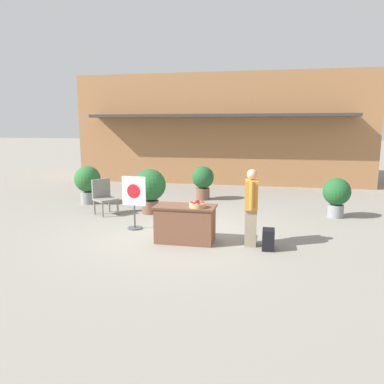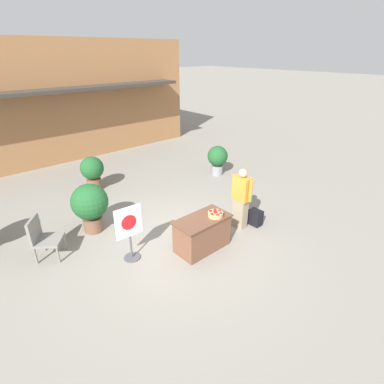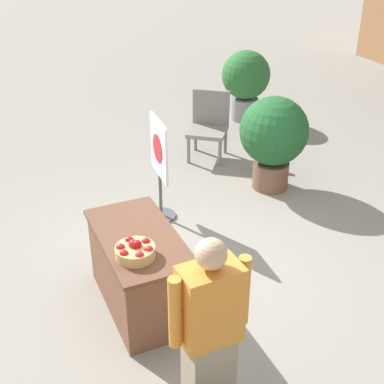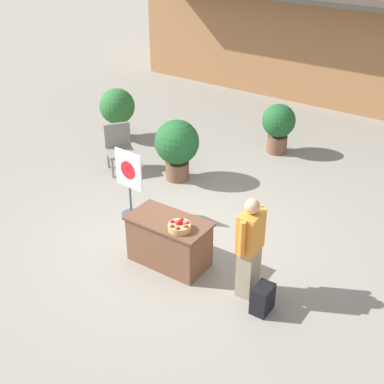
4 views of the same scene
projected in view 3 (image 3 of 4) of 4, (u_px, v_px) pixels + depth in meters
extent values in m
plane|color=gray|center=(190.00, 273.00, 5.63)|extent=(120.00, 120.00, 0.00)
cube|color=brown|center=(140.00, 273.00, 5.03)|extent=(1.22, 0.65, 0.75)
cube|color=brown|center=(138.00, 238.00, 4.84)|extent=(1.30, 0.69, 0.04)
cylinder|color=tan|center=(135.00, 252.00, 4.53)|extent=(0.34, 0.34, 0.10)
sphere|color=red|center=(140.00, 256.00, 4.41)|extent=(0.08, 0.08, 0.08)
sphere|color=red|center=(149.00, 250.00, 4.49)|extent=(0.08, 0.08, 0.08)
sphere|color=red|center=(146.00, 242.00, 4.59)|extent=(0.08, 0.08, 0.08)
sphere|color=#A30F14|center=(130.00, 241.00, 4.61)|extent=(0.08, 0.08, 0.08)
sphere|color=red|center=(121.00, 248.00, 4.51)|extent=(0.08, 0.08, 0.08)
sphere|color=red|center=(124.00, 254.00, 4.43)|extent=(0.08, 0.08, 0.08)
sphere|color=#A30F14|center=(137.00, 245.00, 4.50)|extent=(0.08, 0.08, 0.08)
sphere|color=red|center=(133.00, 244.00, 4.51)|extent=(0.08, 0.08, 0.08)
sphere|color=red|center=(133.00, 244.00, 4.51)|extent=(0.08, 0.08, 0.08)
cube|color=gray|center=(209.00, 376.00, 3.94)|extent=(0.25, 0.35, 0.77)
cube|color=orange|center=(210.00, 304.00, 3.60)|extent=(0.28, 0.43, 0.61)
sphere|color=tan|center=(211.00, 254.00, 3.40)|extent=(0.21, 0.21, 0.21)
cylinder|color=orange|center=(175.00, 313.00, 3.49)|extent=(0.09, 0.09, 0.56)
cylinder|color=orange|center=(243.00, 290.00, 3.69)|extent=(0.09, 0.09, 0.56)
cylinder|color=#4C4C51|center=(161.00, 216.00, 6.61)|extent=(0.36, 0.36, 0.03)
cylinder|color=#4C4C51|center=(161.00, 195.00, 6.47)|extent=(0.04, 0.04, 0.55)
cube|color=silver|center=(159.00, 148.00, 6.17)|extent=(0.60, 0.07, 0.70)
cylinder|color=red|center=(157.00, 148.00, 6.16)|extent=(0.34, 0.03, 0.34)
cylinder|color=gray|center=(220.00, 153.00, 7.76)|extent=(0.05, 0.05, 0.40)
cylinder|color=gray|center=(188.00, 150.00, 7.86)|extent=(0.05, 0.05, 0.40)
cylinder|color=gray|center=(225.00, 141.00, 8.16)|extent=(0.05, 0.05, 0.40)
cylinder|color=gray|center=(195.00, 138.00, 8.26)|extent=(0.05, 0.05, 0.40)
cube|color=gray|center=(208.00, 131.00, 7.90)|extent=(0.77, 0.77, 0.06)
cube|color=gray|center=(211.00, 107.00, 7.96)|extent=(0.38, 0.48, 0.52)
cylinder|color=gray|center=(244.00, 108.00, 9.42)|extent=(0.47, 0.47, 0.38)
sphere|color=#28662D|center=(246.00, 75.00, 9.13)|extent=(0.83, 0.83, 0.83)
cylinder|color=brown|center=(270.00, 175.00, 7.21)|extent=(0.48, 0.48, 0.37)
sphere|color=#1E5628|center=(274.00, 131.00, 6.90)|extent=(0.90, 0.90, 0.90)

